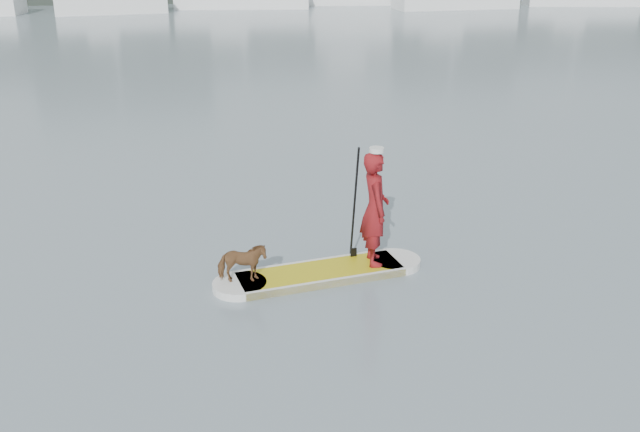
{
  "coord_description": "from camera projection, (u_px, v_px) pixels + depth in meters",
  "views": [
    {
      "loc": [
        -3.14,
        -7.13,
        4.85
      ],
      "look_at": [
        -1.67,
        2.51,
        1.0
      ],
      "focal_mm": 40.0,
      "sensor_mm": 36.0,
      "label": 1
    }
  ],
  "objects": [
    {
      "name": "paddle",
      "position": [
        354.0,
        216.0,
        11.01
      ],
      "size": [
        0.1,
        0.3,
        2.0
      ],
      "rotation": [
        0.0,
        0.0,
        0.18
      ],
      "color": "black",
      "rests_on": "ground"
    },
    {
      "name": "paddleboard",
      "position": [
        320.0,
        273.0,
        10.82
      ],
      "size": [
        3.26,
        1.26,
        0.12
      ],
      "rotation": [
        0.0,
        0.0,
        0.18
      ],
      "color": "gold",
      "rests_on": "ground"
    },
    {
      "name": "paddler",
      "position": [
        375.0,
        209.0,
        10.75
      ],
      "size": [
        0.44,
        0.65,
        1.77
      ],
      "primitive_type": "imported",
      "rotation": [
        0.0,
        0.0,
        1.55
      ],
      "color": "maroon",
      "rests_on": "paddleboard"
    },
    {
      "name": "dog",
      "position": [
        242.0,
        263.0,
        10.33
      ],
      "size": [
        0.72,
        0.35,
        0.6
      ],
      "primitive_type": "imported",
      "rotation": [
        0.0,
        0.0,
        1.54
      ],
      "color": "brown",
      "rests_on": "paddleboard"
    },
    {
      "name": "sailboat_c",
      "position": [
        110.0,
        2.0,
        47.17
      ],
      "size": [
        7.46,
        3.62,
        10.26
      ],
      "rotation": [
        0.0,
        0.0,
        0.18
      ],
      "color": "white",
      "rests_on": "ground"
    },
    {
      "name": "ground",
      "position": [
        484.0,
        358.0,
        8.77
      ],
      "size": [
        140.0,
        140.0,
        0.0
      ],
      "primitive_type": "plane",
      "color": "gray",
      "rests_on": "ground"
    },
    {
      "name": "white_cap",
      "position": [
        377.0,
        150.0,
        10.41
      ],
      "size": [
        0.22,
        0.22,
        0.07
      ],
      "primitive_type": "cylinder",
      "color": "silver",
      "rests_on": "paddler"
    }
  ]
}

